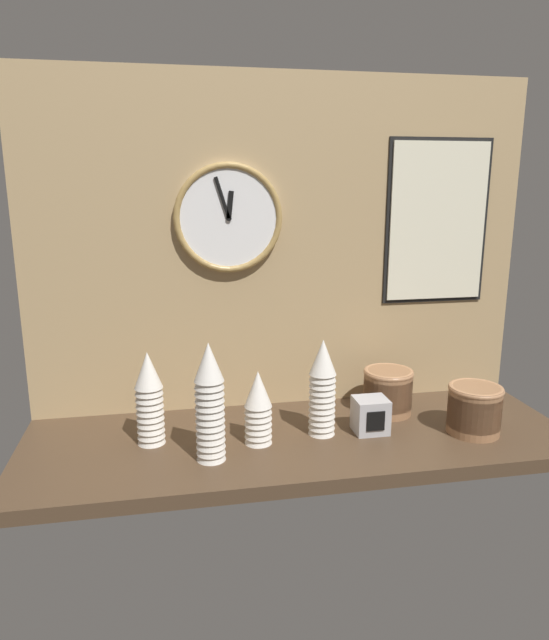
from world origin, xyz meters
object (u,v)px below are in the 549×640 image
(bowl_stack_right, at_px, (388,390))
(bowl_stack_far_right, at_px, (474,408))
(cup_stack_left, at_px, (149,398))
(menu_board, at_px, (437,222))
(wall_clock, at_px, (228,218))
(napkin_dispenser, at_px, (370,415))
(cup_stack_center_left, at_px, (210,402))
(cup_stack_center_right, at_px, (322,387))
(cup_stack_center, at_px, (258,407))

(bowl_stack_right, xyz_separation_m, bowl_stack_far_right, (0.20, -0.19, 0.00))
(cup_stack_left, bearing_deg, menu_board, 13.39)
(wall_clock, distance_m, napkin_dispenser, 0.73)
(menu_board, bearing_deg, cup_stack_center_left, -155.60)
(cup_stack_left, bearing_deg, bowl_stack_right, 6.46)
(cup_stack_center_right, distance_m, bowl_stack_far_right, 0.46)
(cup_stack_center_right, relative_size, bowl_stack_far_right, 1.82)
(bowl_stack_far_right, height_order, wall_clock, wall_clock)
(cup_stack_center_left, distance_m, bowl_stack_far_right, 0.78)
(cup_stack_center_left, bearing_deg, cup_stack_center_right, 16.88)
(cup_stack_center_right, relative_size, wall_clock, 0.87)
(cup_stack_center_right, distance_m, wall_clock, 0.58)
(wall_clock, height_order, napkin_dispenser, wall_clock)
(menu_board, bearing_deg, cup_stack_left, -166.61)
(menu_board, xyz_separation_m, napkin_dispenser, (-0.31, -0.27, -0.54))
(bowl_stack_right, xyz_separation_m, wall_clock, (-0.49, 0.13, 0.54))
(cup_stack_center, bearing_deg, menu_board, 23.51)
(cup_stack_center_right, xyz_separation_m, bowl_stack_far_right, (0.44, -0.07, -0.07))
(cup_stack_left, bearing_deg, cup_stack_center_right, -3.49)
(menu_board, bearing_deg, bowl_stack_right, -145.16)
(menu_board, bearing_deg, cup_stack_center_right, -150.55)
(bowl_stack_right, height_order, menu_board, menu_board)
(cup_stack_left, relative_size, cup_stack_center_left, 0.83)
(wall_clock, bearing_deg, menu_board, 0.74)
(cup_stack_center_right, distance_m, napkin_dispenser, 0.17)
(bowl_stack_right, distance_m, napkin_dispenser, 0.17)
(cup_stack_center_right, bearing_deg, menu_board, 29.45)
(bowl_stack_right, xyz_separation_m, napkin_dispenser, (-0.10, -0.13, -0.02))
(cup_stack_left, distance_m, bowl_stack_right, 0.75)
(cup_stack_center_left, distance_m, napkin_dispenser, 0.50)
(bowl_stack_right, height_order, wall_clock, wall_clock)
(bowl_stack_far_right, xyz_separation_m, menu_board, (0.01, 0.33, 0.52))
(cup_stack_center_left, bearing_deg, bowl_stack_right, 20.28)
(cup_stack_center, bearing_deg, cup_stack_center_left, -151.64)
(cup_stack_center, distance_m, cup_stack_center_left, 0.17)
(cup_stack_center_left, bearing_deg, wall_clock, 74.65)
(cup_stack_center_right, xyz_separation_m, cup_stack_left, (-0.49, 0.03, -0.01))
(cup_stack_left, relative_size, wall_clock, 0.81)
(cup_stack_center_right, xyz_separation_m, cup_stack_center_left, (-0.33, -0.10, 0.02))
(bowl_stack_right, relative_size, bowl_stack_far_right, 1.00)
(bowl_stack_right, bearing_deg, menu_board, 34.84)
(cup_stack_left, distance_m, napkin_dispenser, 0.65)
(cup_stack_center_left, relative_size, menu_board, 0.61)
(cup_stack_left, height_order, menu_board, menu_board)
(cup_stack_center_right, bearing_deg, wall_clock, 134.06)
(cup_stack_center_right, bearing_deg, napkin_dispenser, -5.36)
(cup_stack_center, height_order, bowl_stack_far_right, cup_stack_center)
(bowl_stack_far_right, bearing_deg, cup_stack_center, 175.60)
(bowl_stack_far_right, relative_size, wall_clock, 0.48)
(cup_stack_left, distance_m, wall_clock, 0.59)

